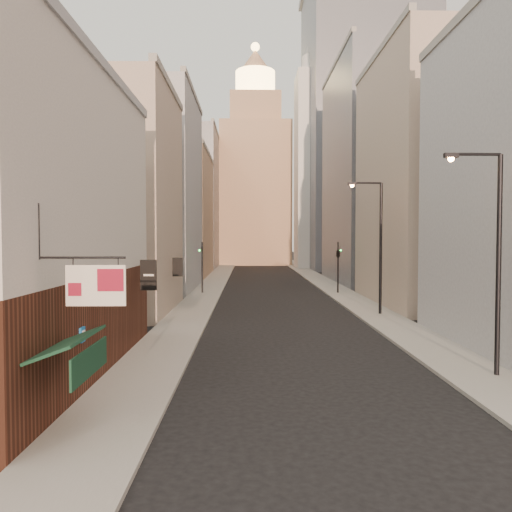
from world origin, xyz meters
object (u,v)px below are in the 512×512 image
at_px(clock_tower, 255,178).
at_px(streetlamp_near, 493,251).
at_px(white_tower, 319,163).
at_px(traffic_light_left, 202,257).
at_px(streetlamp_mid, 377,240).
at_px(traffic_light_right, 338,254).

height_order(clock_tower, streetlamp_near, clock_tower).
xyz_separation_m(white_tower, traffic_light_left, (-16.82, -40.81, -15.01)).
height_order(clock_tower, traffic_light_left, clock_tower).
distance_m(clock_tower, white_tower, 17.83).
bearing_deg(clock_tower, streetlamp_near, -84.58).
bearing_deg(traffic_light_left, streetlamp_mid, 152.61).
xyz_separation_m(clock_tower, traffic_light_right, (7.16, -54.93, -13.77)).
bearing_deg(traffic_light_left, traffic_light_right, -163.09).
relative_size(white_tower, streetlamp_mid, 4.49).
bearing_deg(clock_tower, white_tower, -51.84).
height_order(traffic_light_left, traffic_light_right, same).
height_order(clock_tower, streetlamp_mid, clock_tower).
distance_m(streetlamp_mid, traffic_light_left, 18.86).
height_order(streetlamp_mid, traffic_light_right, streetlamp_mid).
height_order(clock_tower, white_tower, clock_tower).
height_order(white_tower, traffic_light_right, white_tower).
xyz_separation_m(white_tower, streetlamp_mid, (-3.50, -54.05, -13.33)).
xyz_separation_m(clock_tower, traffic_light_left, (-5.82, -54.81, -14.03)).
xyz_separation_m(streetlamp_near, streetlamp_mid, (-0.42, 15.45, 0.34)).
height_order(white_tower, streetlamp_near, white_tower).
bearing_deg(clock_tower, traffic_light_right, -82.58).
distance_m(clock_tower, traffic_light_right, 57.08).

